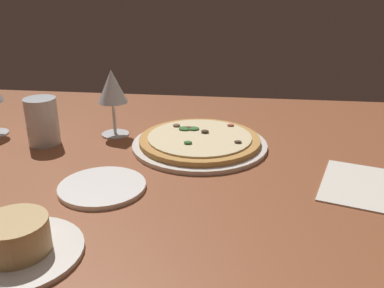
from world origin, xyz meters
TOP-DOWN VIEW (x-y plane):
  - dining_table at (0.00, 0.00)cm, footprint 150.00×110.00cm
  - pizza_main at (-2.01, -11.99)cm, footprint 30.71×30.71cm
  - ramekin_on_saucer at (18.87, 31.28)cm, footprint 18.10×18.10cm
  - wine_glass_near at (19.37, -17.10)cm, footprint 7.02×7.02cm
  - water_glass at (33.95, -9.51)cm, footprint 7.24×7.24cm
  - side_plate at (13.52, 10.72)cm, footprint 15.99×15.99cm
  - paper_menu at (-32.75, 3.24)cm, footprint 16.21×21.03cm

SIDE VIEW (x-z plane):
  - dining_table at x=0.00cm, z-range 0.00..4.00cm
  - paper_menu at x=-32.75cm, z-range 4.00..4.30cm
  - side_plate at x=13.52cm, z-range 4.00..4.90cm
  - pizza_main at x=-2.01cm, z-range 3.54..6.85cm
  - ramekin_on_saucer at x=18.87cm, z-range 3.32..9.01cm
  - water_glass at x=33.95cm, z-range 3.20..14.09cm
  - wine_glass_near at x=19.37cm, z-range 7.48..23.67cm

